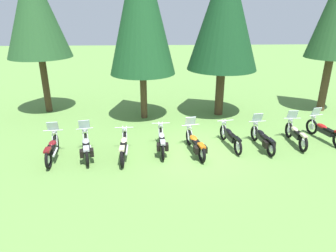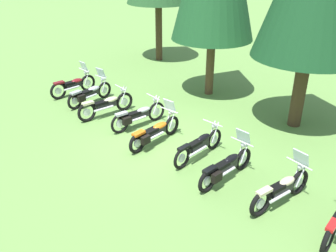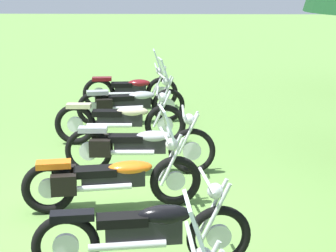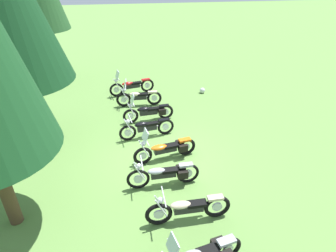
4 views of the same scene
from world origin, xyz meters
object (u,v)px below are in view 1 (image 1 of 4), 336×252
at_px(pine_tree_1, 141,5).
at_px(pine_tree_2, 225,12).
at_px(pine_tree_0, 34,10).
at_px(motorcycle_5, 230,137).
at_px(motorcycle_6, 263,138).
at_px(motorcycle_0, 52,148).
at_px(motorcycle_2, 124,146).
at_px(motorcycle_3, 162,141).
at_px(motorcycle_8, 325,131).
at_px(motorcycle_7, 296,134).
at_px(motorcycle_4, 195,143).
at_px(motorcycle_1, 86,147).

relative_size(pine_tree_1, pine_tree_2, 1.09).
xyz_separation_m(pine_tree_0, pine_tree_2, (9.80, -0.99, -0.10)).
bearing_deg(pine_tree_0, motorcycle_5, -29.52).
bearing_deg(pine_tree_1, motorcycle_6, -39.15).
distance_m(motorcycle_0, motorcycle_5, 7.35).
bearing_deg(motorcycle_2, motorcycle_3, -75.69).
bearing_deg(motorcycle_3, pine_tree_0, 46.95).
bearing_deg(motorcycle_0, motorcycle_8, -89.72).
distance_m(pine_tree_0, pine_tree_1, 5.76).
distance_m(motorcycle_0, pine_tree_2, 10.52).
relative_size(motorcycle_3, pine_tree_2, 0.28).
height_order(motorcycle_0, motorcycle_3, motorcycle_0).
distance_m(motorcycle_0, pine_tree_1, 7.96).
height_order(motorcycle_6, pine_tree_1, pine_tree_1).
height_order(motorcycle_8, pine_tree_0, pine_tree_0).
bearing_deg(motorcycle_7, motorcycle_3, 96.06).
xyz_separation_m(motorcycle_0, motorcycle_6, (8.65, 0.61, -0.02)).
distance_m(motorcycle_7, pine_tree_2, 6.99).
bearing_deg(motorcycle_4, pine_tree_0, 41.95).
bearing_deg(motorcycle_3, motorcycle_1, 95.77).
xyz_separation_m(motorcycle_2, motorcycle_5, (4.49, 0.77, -0.01)).
bearing_deg(motorcycle_8, pine_tree_0, 57.63).
relative_size(motorcycle_4, motorcycle_6, 1.03).
bearing_deg(pine_tree_2, pine_tree_1, -175.14).
xyz_separation_m(motorcycle_3, motorcycle_5, (2.96, 0.34, -0.01)).
xyz_separation_m(motorcycle_5, motorcycle_7, (2.95, 0.15, 0.01)).
height_order(motorcycle_4, motorcycle_6, motorcycle_4).
bearing_deg(motorcycle_3, motorcycle_6, -90.25).
distance_m(motorcycle_1, pine_tree_1, 7.42).
relative_size(motorcycle_6, motorcycle_8, 0.95).
xyz_separation_m(motorcycle_6, motorcycle_8, (3.05, 0.66, 0.01)).
distance_m(motorcycle_0, motorcycle_8, 11.77).
height_order(motorcycle_1, motorcycle_3, motorcycle_1).
distance_m(motorcycle_0, motorcycle_6, 8.67).
xyz_separation_m(motorcycle_2, pine_tree_2, (4.89, 5.10, 4.99)).
relative_size(motorcycle_0, motorcycle_4, 0.94).
distance_m(motorcycle_1, motorcycle_8, 10.45).
xyz_separation_m(motorcycle_1, motorcycle_8, (10.39, 1.17, 0.00)).
distance_m(motorcycle_8, pine_tree_0, 15.51).
distance_m(motorcycle_2, pine_tree_2, 8.65).
height_order(motorcycle_5, pine_tree_0, pine_tree_0).
bearing_deg(motorcycle_5, motorcycle_8, -93.78).
distance_m(motorcycle_1, motorcycle_7, 8.98).
distance_m(motorcycle_4, pine_tree_0, 11.05).
xyz_separation_m(motorcycle_5, motorcycle_8, (4.40, 0.43, 0.02)).
bearing_deg(motorcycle_6, motorcycle_7, -82.88).
relative_size(motorcycle_2, motorcycle_6, 1.05).
relative_size(motorcycle_4, pine_tree_0, 0.29).
bearing_deg(pine_tree_1, pine_tree_0, 166.44).
bearing_deg(pine_tree_2, motorcycle_8, -44.22).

